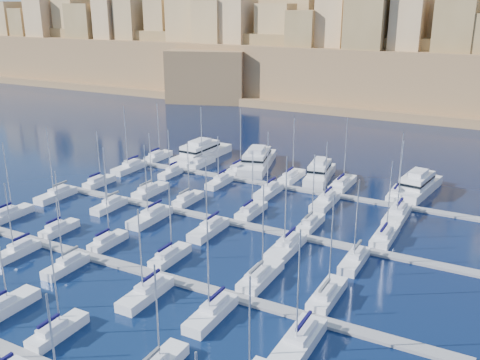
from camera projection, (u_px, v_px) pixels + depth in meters
The scene contains 46 objects.
ground at pixel (202, 245), 86.08m from camera, with size 600.00×600.00×0.00m, color black.
pontoon_mid_near at pixel (157, 275), 75.98m from camera, with size 84.00×2.00×0.40m, color slate.
pontoon_mid_far at pixel (232, 222), 94.39m from camera, with size 84.00×2.00×0.40m, color slate.
pontoon_far at pixel (282, 187), 112.80m from camera, with size 84.00×2.00×0.40m, color slate.
sailboat_2 at pixel (4, 307), 66.99m from camera, with size 2.73×9.08×15.78m.
sailboat_3 at pixel (57, 331), 62.12m from camera, with size 2.36×7.85×12.54m.
sailboat_12 at pixel (10, 214), 96.55m from camera, with size 2.58×8.61×14.28m.
sailboat_13 at pixel (59, 229), 90.31m from camera, with size 2.21×7.36×11.12m.
sailboat_14 at pixel (108, 241), 85.58m from camera, with size 2.24×7.45×12.14m.
sailboat_15 at pixel (170, 256), 80.52m from camera, with size 2.43×8.11×12.52m.
sailboat_16 at pixel (260, 276), 74.54m from camera, with size 2.92×9.74×14.41m.
sailboat_17 at pixel (327, 295), 69.84m from camera, with size 2.72×9.06×14.74m.
sailboat_19 at pixel (17, 251), 82.16m from camera, with size 2.31×7.70×12.22m.
sailboat_20 at pixel (66, 266), 77.64m from camera, with size 2.26×7.54×11.96m.
sailboat_21 at pixel (146, 293), 70.22m from camera, with size 2.74×9.13×13.07m.
sailboat_22 at pixel (212, 313), 65.71m from camera, with size 2.74×9.14×13.44m.
sailboat_23 at pixel (298, 343), 59.79m from camera, with size 3.20×10.67×15.22m.
sailboat_24 at pixel (99, 182), 114.02m from camera, with size 2.37×7.89×11.97m.
sailboat_25 at pixel (150, 191), 108.68m from camera, with size 2.76×9.19×12.93m.
sailboat_26 at pixel (188, 199), 103.98m from camera, with size 2.42×8.06×12.01m.
sailboat_27 at pixel (251, 211), 98.05m from camera, with size 2.58×8.60×12.41m.
sailboat_28 at pixel (311, 223), 92.51m from camera, with size 2.39×7.95×13.25m.
sailboat_29 at pixel (385, 236), 87.57m from camera, with size 2.91×9.71×13.68m.
sailboat_30 at pixel (56, 195), 106.25m from camera, with size 2.72×9.06×14.83m.
sailboat_31 at pixel (110, 205), 100.76m from camera, with size 2.39×7.98×12.47m.
sailboat_32 at pixel (150, 217), 95.32m from camera, with size 2.99×9.97×14.42m.
sailboat_33 at pixel (209, 229), 90.14m from camera, with size 2.83×9.43×13.48m.
sailboat_34 at pixel (286, 247), 83.37m from camera, with size 3.08×10.25×15.95m.
sailboat_35 at pixel (354, 260), 79.29m from camera, with size 2.56×8.54×13.76m.
sailboat_36 at pixel (158, 156), 133.16m from camera, with size 2.59×8.63×14.21m.
sailboat_37 at pixel (201, 163), 127.80m from camera, with size 2.72×9.08×14.42m.
sailboat_38 at pixel (239, 169), 122.97m from camera, with size 2.65×8.83×14.95m.
sailboat_39 at pixel (292, 177), 117.37m from camera, with size 2.79×9.29×14.11m.
sailboat_40 at pixel (342, 184), 112.68m from camera, with size 3.10×10.34×15.10m.
sailboat_41 at pixel (397, 194), 106.97m from camera, with size 2.70×9.00×13.37m.
sailboat_42 at pixel (130, 167), 124.03m from camera, with size 2.93×9.75×15.59m.
sailboat_43 at pixel (171, 173), 120.32m from camera, with size 2.13×7.09×11.01m.
sailboat_44 at pixel (220, 182), 114.07m from camera, with size 2.44×8.15×11.12m.
sailboat_45 at pixel (269, 191), 108.28m from camera, with size 2.79×9.30×13.51m.
sailboat_46 at pixel (325, 202), 102.59m from camera, with size 2.96×9.86×13.09m.
sailboat_47 at pixel (397, 215), 96.10m from camera, with size 3.19×10.65×14.96m.
motor_yacht_a at pixel (201, 152), 133.27m from camera, with size 6.43×19.30×5.25m.
motor_yacht_b at pixel (257, 160), 126.37m from camera, with size 10.61×20.09×5.25m.
motor_yacht_c at pixel (320, 172), 117.11m from camera, with size 6.41×15.00×5.25m.
motor_yacht_d at pixel (417, 185), 108.88m from camera, with size 7.34×17.52×5.25m.
fortified_city at pixel (409, 63), 211.49m from camera, with size 460.00×108.95×59.52m.
Camera 1 is at (42.45, -66.26, 36.94)m, focal length 40.00 mm.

